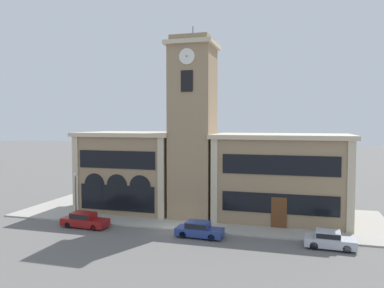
{
  "coord_description": "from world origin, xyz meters",
  "views": [
    {
      "loc": [
        11.13,
        -33.92,
        10.47
      ],
      "look_at": [
        0.54,
        3.36,
        8.27
      ],
      "focal_mm": 35.0,
      "sensor_mm": 36.0,
      "label": 1
    }
  ],
  "objects_px": {
    "bollard": "(94,217)",
    "parked_car_far": "(329,239)",
    "parked_car_near": "(84,220)",
    "parked_car_mid": "(199,229)",
    "street_lamp": "(76,189)"
  },
  "relations": [
    {
      "from": "bollard",
      "to": "parked_car_far",
      "type": "bearing_deg",
      "value": -3.86
    },
    {
      "from": "parked_car_near",
      "to": "parked_car_far",
      "type": "xyz_separation_m",
      "value": [
        23.11,
        -0.0,
        -0.01
      ]
    },
    {
      "from": "parked_car_near",
      "to": "parked_car_far",
      "type": "relative_size",
      "value": 1.17
    },
    {
      "from": "parked_car_near",
      "to": "parked_car_mid",
      "type": "distance_m",
      "value": 11.86
    },
    {
      "from": "street_lamp",
      "to": "bollard",
      "type": "relative_size",
      "value": 4.71
    },
    {
      "from": "parked_car_far",
      "to": "bollard",
      "type": "xyz_separation_m",
      "value": [
        -22.91,
        1.55,
        -0.09
      ]
    },
    {
      "from": "parked_car_far",
      "to": "street_lamp",
      "type": "bearing_deg",
      "value": 178.63
    },
    {
      "from": "parked_car_near",
      "to": "street_lamp",
      "type": "bearing_deg",
      "value": 142.31
    },
    {
      "from": "street_lamp",
      "to": "parked_car_near",
      "type": "bearing_deg",
      "value": -40.54
    },
    {
      "from": "parked_car_mid",
      "to": "bollard",
      "type": "xyz_separation_m",
      "value": [
        -11.65,
        1.55,
        -0.08
      ]
    },
    {
      "from": "parked_car_near",
      "to": "bollard",
      "type": "bearing_deg",
      "value": 85.18
    },
    {
      "from": "parked_car_far",
      "to": "bollard",
      "type": "distance_m",
      "value": 22.96
    },
    {
      "from": "parked_car_near",
      "to": "street_lamp",
      "type": "relative_size",
      "value": 0.97
    },
    {
      "from": "street_lamp",
      "to": "bollard",
      "type": "height_order",
      "value": "street_lamp"
    },
    {
      "from": "parked_car_mid",
      "to": "street_lamp",
      "type": "xyz_separation_m",
      "value": [
        -14.04,
        1.86,
        2.75
      ]
    }
  ]
}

